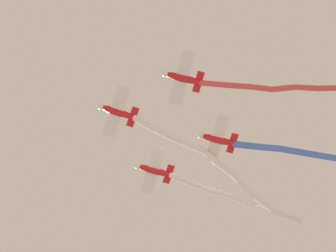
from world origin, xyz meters
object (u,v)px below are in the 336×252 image
at_px(airplane_lead, 117,112).
at_px(airplane_slot, 217,139).
at_px(airplane_left_wing, 182,78).
at_px(airplane_right_wing, 153,170).

distance_m(airplane_lead, airplane_slot, 14.23).
height_order(airplane_left_wing, airplane_right_wing, airplane_right_wing).
xyz_separation_m(airplane_left_wing, airplane_right_wing, (-14.17, -1.20, 0.70)).
bearing_deg(airplane_left_wing, airplane_lead, -43.47).
relative_size(airplane_left_wing, airplane_slot, 1.00).
xyz_separation_m(airplane_right_wing, airplane_slot, (6.48, 7.69, -0.50)).
height_order(airplane_lead, airplane_right_wing, airplane_right_wing).
distance_m(airplane_right_wing, airplane_slot, 10.07).
distance_m(airplane_left_wing, airplane_slot, 10.06).
bearing_deg(airplane_right_wing, airplane_left_wing, 89.38).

